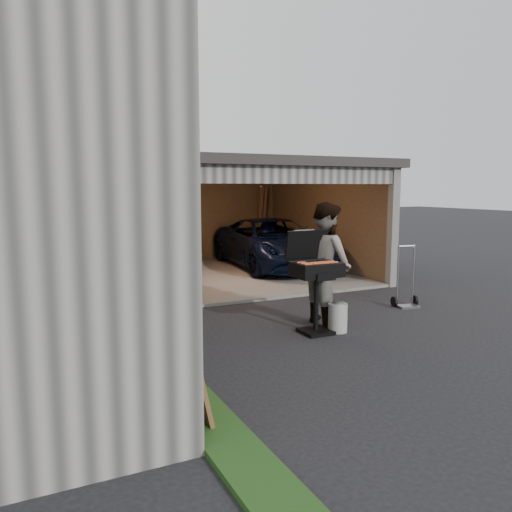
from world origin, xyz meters
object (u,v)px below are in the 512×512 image
Objects in this scene: woman at (159,286)px; man at (326,263)px; bbq_grill at (315,273)px; minivan at (272,245)px; hand_truck at (406,295)px; plywood_panel at (186,365)px; propane_tank at (338,318)px.

man is at bearing 110.73° from woman.
woman is at bearing 175.79° from bbq_grill.
minivan is 7.25m from woman.
minivan is 2.63× the size of woman.
woman is at bearing 95.79° from man.
hand_truck is at bearing -81.70° from minivan.
woman reaches higher than bbq_grill.
bbq_grill is at bearing 132.52° from man.
minivan is 5.05m from hand_truck.
woman is 0.91× the size of man.
woman is 1.54× the size of hand_truck.
plywood_panel is (-2.71, -1.89, -0.42)m from bbq_grill.
hand_truck is (5.22, 2.59, -0.30)m from plywood_panel.
man is at bearing -103.09° from minivan.
hand_truck reaches higher than plywood_panel.
propane_tank is at bearing -18.77° from bbq_grill.
man is 0.97m from propane_tank.
bbq_grill reaches higher than hand_truck.
plywood_panel is at bearing -117.70° from minivan.
plywood_panel is at bearing -142.31° from hand_truck.
plywood_panel is at bearing 126.74° from man.
minivan is 10.64× the size of propane_tank.
minivan is 9.09m from plywood_panel.
man is 4.46× the size of propane_tank.
man is at bearing -161.49° from hand_truck.
bbq_grill is at bearing 101.39° from woman.
man reaches higher than plywood_panel.
woman is 1.15× the size of bbq_grill.
woman is at bearing -162.70° from hand_truck.
plywood_panel is (-4.97, -7.61, -0.15)m from minivan.
man is 3.99m from plywood_panel.
woman is 2.87m from propane_tank.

